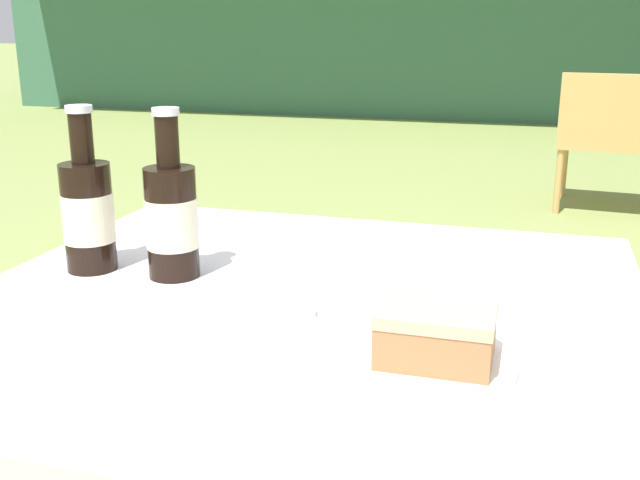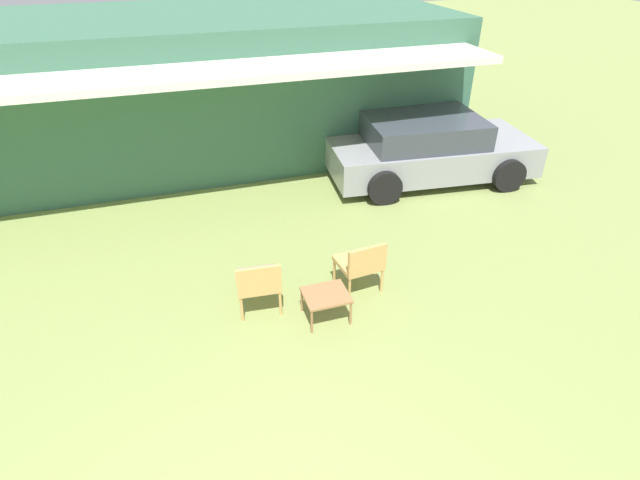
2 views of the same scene
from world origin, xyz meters
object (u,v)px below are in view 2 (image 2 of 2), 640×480
(parked_car, at_px, (427,148))
(garden_side_table, at_px, (326,297))
(wicker_chair_cushioned, at_px, (258,281))
(wicker_chair_plain, at_px, (361,262))

(parked_car, distance_m, garden_side_table, 4.60)
(wicker_chair_cushioned, bearing_deg, parked_car, -138.09)
(garden_side_table, bearing_deg, wicker_chair_cushioned, 150.79)
(wicker_chair_plain, xyz_separation_m, garden_side_table, (-0.62, -0.40, -0.11))
(parked_car, bearing_deg, wicker_chair_cushioned, -137.38)
(wicker_chair_cushioned, distance_m, garden_side_table, 0.86)
(wicker_chair_plain, bearing_deg, parked_car, -136.44)
(parked_car, height_order, wicker_chair_cushioned, parked_car)
(wicker_chair_cushioned, distance_m, wicker_chair_plain, 1.37)
(parked_car, xyz_separation_m, wicker_chair_plain, (-2.53, -2.96, -0.14))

